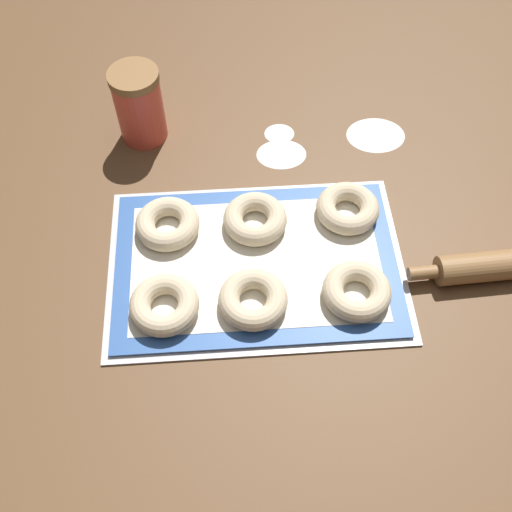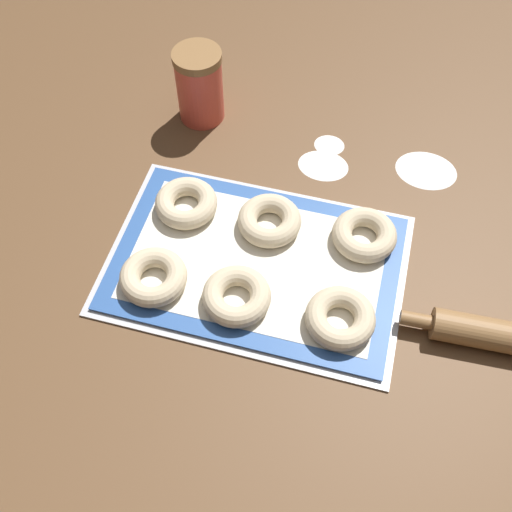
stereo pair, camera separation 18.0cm
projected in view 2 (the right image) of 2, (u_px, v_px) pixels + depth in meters
The scene contains 13 objects.
ground_plane at pixel (264, 269), 1.02m from camera, with size 2.80×2.80×0.00m, color brown.
baking_tray at pixel (256, 264), 1.03m from camera, with size 0.51×0.34×0.01m.
baking_mat at pixel (256, 262), 1.02m from camera, with size 0.48×0.32×0.00m.
bagel_front_left at pixel (153, 277), 0.98m from camera, with size 0.11×0.11×0.03m.
bagel_front_center at pixel (237, 296), 0.96m from camera, with size 0.11×0.11×0.03m.
bagel_front_right at pixel (340, 318), 0.94m from camera, with size 0.11×0.11×0.03m.
bagel_back_left at pixel (186, 203), 1.07m from camera, with size 0.11×0.11×0.03m.
bagel_back_center at pixel (269, 221), 1.05m from camera, with size 0.11×0.11×0.03m.
bagel_back_right at pixel (364, 235), 1.03m from camera, with size 0.11×0.11×0.03m.
flour_canister at pixel (200, 86), 1.17m from camera, with size 0.09×0.09×0.15m.
flour_patch_near at pixel (329, 145), 1.18m from camera, with size 0.06×0.05×0.00m.
flour_patch_far at pixel (323, 165), 1.15m from camera, with size 0.10×0.08×0.00m.
flour_patch_side at pixel (426, 170), 1.15m from camera, with size 0.12×0.10×0.00m.
Camera 2 is at (0.13, -0.53, 0.87)m, focal length 42.00 mm.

